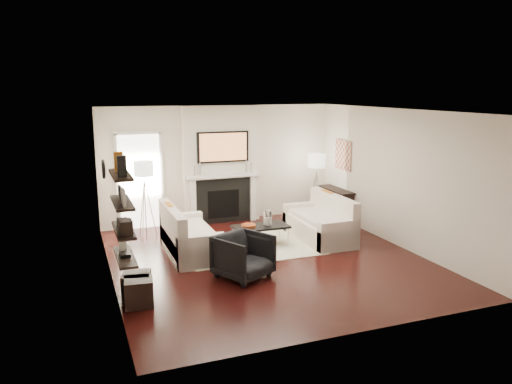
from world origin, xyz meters
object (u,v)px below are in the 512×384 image
object	(u,v)px
lamp_right_shade	(317,161)
lamp_left_shade	(143,169)
ottoman_near	(137,286)
coffee_table	(261,227)
armchair	(243,254)
loveseat_left_base	(191,243)
loveseat_right_base	(319,230)

from	to	relation	value
lamp_right_shade	lamp_left_shade	bearing A→B (deg)	176.58
lamp_left_shade	ottoman_near	bearing A→B (deg)	-100.92
coffee_table	ottoman_near	distance (m)	3.15
coffee_table	lamp_left_shade	distance (m)	2.73
armchair	ottoman_near	world-z (taller)	armchair
armchair	lamp_left_shade	world-z (taller)	lamp_left_shade
armchair	ottoman_near	size ratio (longest dim) A/B	2.02
loveseat_left_base	loveseat_right_base	world-z (taller)	same
ottoman_near	loveseat_left_base	bearing A→B (deg)	54.24
loveseat_left_base	lamp_right_shade	bearing A→B (deg)	21.16
loveseat_right_base	ottoman_near	size ratio (longest dim) A/B	4.50
armchair	lamp_right_shade	xyz separation A→B (m)	(2.75, 2.74, 1.05)
loveseat_right_base	armchair	distance (m)	2.62
loveseat_left_base	armchair	xyz separation A→B (m)	(0.54, -1.46, 0.19)
coffee_table	ottoman_near	size ratio (longest dim) A/B	2.75
lamp_left_shade	ottoman_near	distance (m)	3.50
loveseat_right_base	coffee_table	size ratio (longest dim) A/B	1.64
coffee_table	armchair	world-z (taller)	armchair
armchair	loveseat_left_base	bearing A→B (deg)	82.38
ottoman_near	loveseat_right_base	bearing A→B (deg)	23.34
loveseat_right_base	armchair	size ratio (longest dim) A/B	2.23
armchair	ottoman_near	bearing A→B (deg)	159.82
loveseat_left_base	loveseat_right_base	distance (m)	2.71
armchair	lamp_right_shade	size ratio (longest dim) A/B	2.02
lamp_right_shade	ottoman_near	size ratio (longest dim) A/B	1.00
lamp_left_shade	coffee_table	bearing A→B (deg)	-36.78
loveseat_right_base	ottoman_near	bearing A→B (deg)	-156.66
coffee_table	ottoman_near	xyz separation A→B (m)	(-2.64, -1.70, -0.20)
armchair	ottoman_near	distance (m)	1.80
loveseat_right_base	armchair	world-z (taller)	armchair
loveseat_right_base	lamp_right_shade	bearing A→B (deg)	65.41
coffee_table	lamp_right_shade	bearing A→B (deg)	34.15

